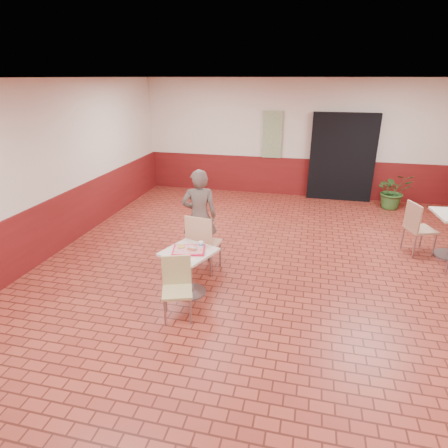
% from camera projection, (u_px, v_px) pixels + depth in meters
% --- Properties ---
extents(room_shell, '(8.01, 10.01, 3.01)m').
position_uv_depth(room_shell, '(275.00, 194.00, 5.18)').
color(room_shell, maroon).
rests_on(room_shell, ground).
extents(wainscot_band, '(8.00, 10.00, 1.00)m').
position_uv_depth(wainscot_band, '(272.00, 258.00, 5.55)').
color(wainscot_band, '#5D1212').
rests_on(wainscot_band, ground).
extents(corridor_doorway, '(1.60, 0.22, 2.20)m').
position_uv_depth(corridor_doorway, '(342.00, 157.00, 9.49)').
color(corridor_doorway, black).
rests_on(corridor_doorway, ground).
extents(promo_poster, '(0.50, 0.03, 1.20)m').
position_uv_depth(promo_poster, '(272.00, 135.00, 9.74)').
color(promo_poster, gray).
rests_on(promo_poster, wainscot_band).
extents(main_table, '(0.66, 0.66, 0.69)m').
position_uv_depth(main_table, '(189.00, 265.00, 5.43)').
color(main_table, beige).
rests_on(main_table, ground).
extents(chair_main_front, '(0.49, 0.49, 0.83)m').
position_uv_depth(chair_main_front, '(177.00, 284.00, 4.93)').
color(chair_main_front, tan).
rests_on(chair_main_front, ground).
extents(chair_main_back, '(0.53, 0.53, 0.99)m').
position_uv_depth(chair_main_back, '(202.00, 241.00, 6.02)').
color(chair_main_back, '#DBAE83').
rests_on(chair_main_back, ground).
extents(customer, '(0.68, 0.55, 1.62)m').
position_uv_depth(customer, '(199.00, 216.00, 6.32)').
color(customer, brown).
rests_on(customer, ground).
extents(serving_tray, '(0.46, 0.35, 0.03)m').
position_uv_depth(serving_tray, '(189.00, 250.00, 5.34)').
color(serving_tray, red).
rests_on(serving_tray, main_table).
extents(ring_donut, '(0.14, 0.14, 0.03)m').
position_uv_depth(ring_donut, '(181.00, 246.00, 5.38)').
color(ring_donut, '#DFBE51').
rests_on(ring_donut, serving_tray).
extents(long_john_donut, '(0.15, 0.10, 0.04)m').
position_uv_depth(long_john_donut, '(192.00, 249.00, 5.30)').
color(long_john_donut, '#DE7441').
rests_on(long_john_donut, serving_tray).
extents(paper_cup, '(0.07, 0.07, 0.09)m').
position_uv_depth(paper_cup, '(201.00, 244.00, 5.37)').
color(paper_cup, white).
rests_on(paper_cup, serving_tray).
extents(chair_second_left, '(0.56, 0.56, 0.95)m').
position_uv_depth(chair_second_left, '(417.00, 225.00, 6.69)').
color(chair_second_left, tan).
rests_on(chair_second_left, ground).
extents(potted_plant, '(0.90, 0.81, 0.88)m').
position_uv_depth(potted_plant, '(393.00, 191.00, 9.03)').
color(potted_plant, '#305F26').
rests_on(potted_plant, ground).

